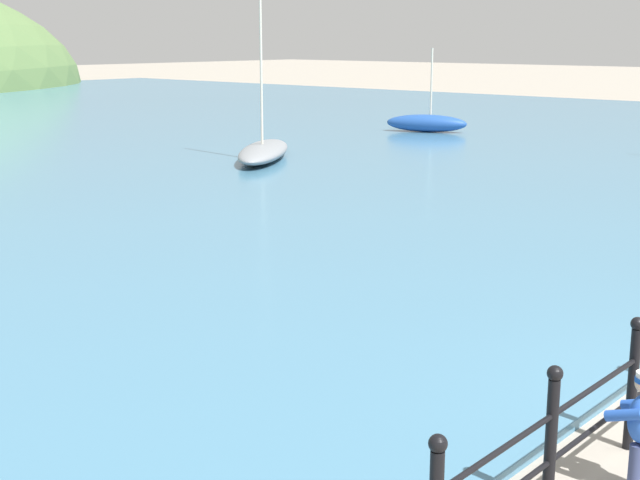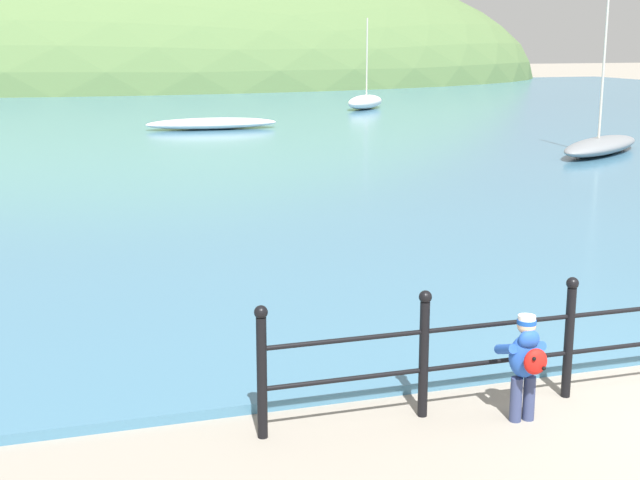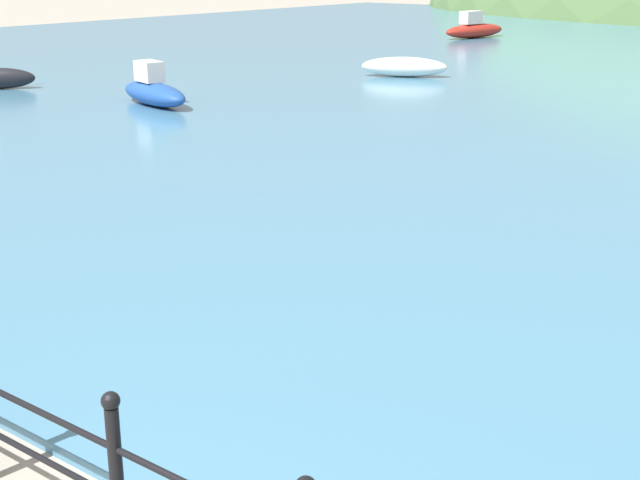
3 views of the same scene
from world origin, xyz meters
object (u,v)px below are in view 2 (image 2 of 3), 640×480
(child_in_coat, at_px, (526,358))
(boat_green_fishing, at_px, (212,123))
(boat_white_sailboat, at_px, (365,102))
(boat_twin_mast, at_px, (601,145))

(child_in_coat, distance_m, boat_green_fishing, 26.17)
(child_in_coat, relative_size, boat_green_fishing, 0.20)
(boat_white_sailboat, xyz_separation_m, boat_twin_mast, (0.82, -17.63, -0.08))
(boat_white_sailboat, height_order, boat_twin_mast, boat_twin_mast)
(boat_white_sailboat, relative_size, boat_green_fishing, 0.85)
(child_in_coat, xyz_separation_m, boat_white_sailboat, (10.73, 33.24, -0.16))
(child_in_coat, distance_m, boat_twin_mast, 19.42)
(boat_white_sailboat, relative_size, boat_twin_mast, 0.74)
(child_in_coat, bearing_deg, boat_green_fishing, 85.52)
(child_in_coat, xyz_separation_m, boat_green_fishing, (2.05, 26.09, -0.30))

